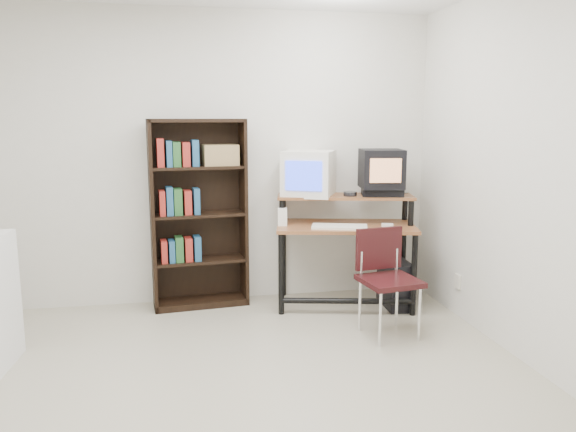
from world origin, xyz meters
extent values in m
cube|color=#BBB39A|center=(0.00, 0.00, -0.01)|extent=(4.00, 4.00, 0.01)
cube|color=silver|center=(0.00, 2.00, 1.30)|extent=(4.00, 0.01, 2.60)
cube|color=silver|center=(0.00, -2.00, 1.30)|extent=(4.00, 0.01, 2.60)
cube|color=silver|center=(2.00, 0.00, 1.30)|extent=(0.01, 4.00, 2.60)
cube|color=brown|center=(1.13, 1.60, 0.72)|extent=(1.30, 0.84, 0.03)
cube|color=brown|center=(1.16, 1.72, 0.97)|extent=(1.25, 0.61, 0.02)
cylinder|color=black|center=(0.53, 1.46, 0.36)|extent=(0.05, 0.05, 0.72)
cylinder|color=black|center=(1.62, 1.23, 0.36)|extent=(0.05, 0.05, 0.72)
cylinder|color=black|center=(0.64, 1.97, 0.49)|extent=(0.05, 0.05, 0.98)
cylinder|color=black|center=(1.74, 1.74, 0.49)|extent=(0.05, 0.05, 0.98)
cylinder|color=black|center=(1.08, 1.35, 0.12)|extent=(1.11, 0.29, 0.05)
cube|color=white|center=(0.84, 1.82, 1.17)|extent=(0.57, 0.57, 0.41)
cube|color=blue|center=(0.75, 1.62, 1.17)|extent=(0.30, 0.15, 0.26)
cube|color=black|center=(1.47, 1.64, 1.01)|extent=(0.41, 0.34, 0.08)
cube|color=black|center=(1.46, 1.64, 1.22)|extent=(0.41, 0.40, 0.34)
cube|color=tan|center=(1.43, 1.46, 1.22)|extent=(0.27, 0.05, 0.21)
cylinder|color=#26262B|center=(1.18, 1.66, 0.99)|extent=(0.14, 0.14, 0.05)
cube|color=white|center=(1.04, 1.48, 0.74)|extent=(0.51, 0.34, 0.03)
cube|color=black|center=(1.46, 1.45, 0.72)|extent=(0.27, 0.24, 0.01)
cube|color=white|center=(1.46, 1.46, 0.74)|extent=(0.11, 0.09, 0.03)
cube|color=white|center=(0.58, 1.67, 0.80)|extent=(0.09, 0.09, 0.17)
cube|color=black|center=(1.56, 1.49, 0.21)|extent=(0.23, 0.46, 0.42)
cube|color=black|center=(1.25, 0.83, 0.44)|extent=(0.47, 0.47, 0.04)
cube|color=black|center=(1.23, 1.01, 0.65)|extent=(0.39, 0.09, 0.33)
cylinder|color=silver|center=(1.11, 0.64, 0.21)|extent=(0.02, 0.02, 0.42)
cylinder|color=silver|center=(1.44, 0.69, 0.21)|extent=(0.02, 0.02, 0.42)
cylinder|color=silver|center=(1.06, 0.97, 0.21)|extent=(0.02, 0.02, 0.42)
cylinder|color=silver|center=(1.39, 1.02, 0.21)|extent=(0.02, 0.02, 0.42)
cube|color=black|center=(-0.54, 1.79, 0.83)|extent=(0.06, 0.28, 1.66)
cube|color=black|center=(0.26, 1.87, 0.83)|extent=(0.06, 0.28, 1.66)
cube|color=black|center=(-0.15, 1.96, 0.83)|extent=(0.83, 0.10, 1.66)
cube|color=black|center=(-0.14, 1.83, 1.64)|extent=(0.85, 0.36, 0.03)
cube|color=black|center=(-0.14, 1.83, 0.03)|extent=(0.85, 0.36, 0.06)
cube|color=black|center=(-0.14, 1.83, 0.41)|extent=(0.79, 0.33, 0.03)
cube|color=black|center=(-0.14, 1.83, 0.83)|extent=(0.79, 0.33, 0.02)
cube|color=black|center=(-0.14, 1.83, 1.24)|extent=(0.79, 0.33, 0.02)
cube|color=olive|center=(0.06, 1.85, 1.35)|extent=(0.32, 0.23, 0.18)
cube|color=beige|center=(1.99, 1.15, 0.30)|extent=(0.02, 0.08, 0.12)
camera|label=1|loc=(-0.29, -3.07, 1.67)|focal=35.00mm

